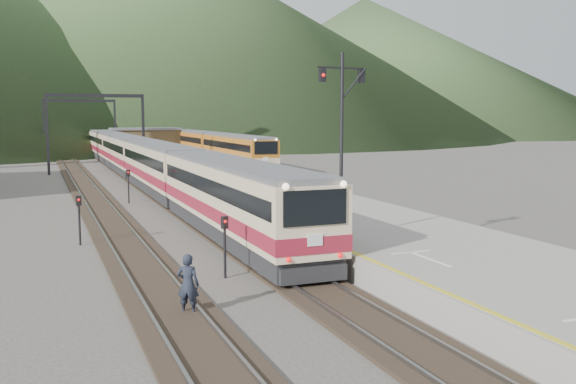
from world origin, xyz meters
name	(u,v)px	position (x,y,z in m)	size (l,w,h in m)	color
ground	(438,367)	(0.00, 0.00, 0.00)	(400.00, 400.00, 0.00)	#47423D
track_main	(151,187)	(0.00, 40.00, 0.07)	(2.60, 200.00, 0.23)	black
track_far	(87,190)	(-5.00, 40.00, 0.07)	(2.60, 200.00, 0.23)	black
track_second	(283,182)	(11.50, 40.00, 0.07)	(2.60, 200.00, 0.23)	black
platform	(225,181)	(5.60, 38.00, 0.50)	(8.00, 100.00, 1.00)	gray
gantry_near	(96,118)	(-2.85, 55.00, 5.59)	(9.55, 0.25, 8.00)	black
gantry_far	(80,117)	(-2.85, 80.00, 5.59)	(9.55, 0.25, 8.00)	black
station_shed	(145,139)	(5.60, 78.00, 2.57)	(9.40, 4.40, 3.10)	#4D3D25
hill_b	(144,28)	(30.00, 230.00, 37.50)	(220.00, 220.00, 75.00)	#304C29
hill_c	(364,65)	(110.00, 210.00, 25.00)	(160.00, 160.00, 50.00)	#304C29
main_train	(140,160)	(0.00, 45.49, 1.93)	(2.79, 76.62, 3.41)	beige
second_train	(214,148)	(11.50, 63.58, 1.94)	(2.80, 38.10, 3.41)	#B1641C
signal_mast	(342,127)	(2.60, 10.51, 5.44)	(2.19, 0.42, 7.30)	black
short_signal_a	(225,238)	(-2.37, 9.86, 1.46)	(0.26, 0.23, 2.27)	black
short_signal_b	(128,182)	(-2.95, 31.28, 1.46)	(0.27, 0.23, 2.27)	black
short_signal_c	(79,213)	(-6.90, 17.96, 1.46)	(0.24, 0.19, 2.27)	black
worker	(188,284)	(-4.57, 6.09, 0.92)	(0.67, 0.44, 1.85)	#1E222F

